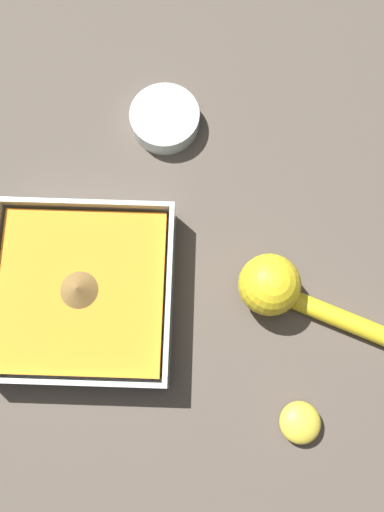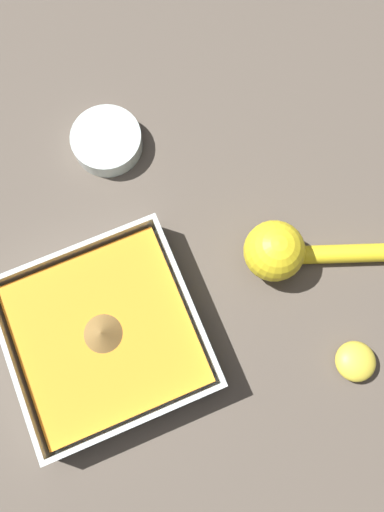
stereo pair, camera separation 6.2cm
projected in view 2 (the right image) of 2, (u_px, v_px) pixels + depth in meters
ground_plane at (121, 312)px, 0.63m from camera, size 4.00×4.00×0.00m
square_dish at (106, 335)px, 0.60m from camera, size 0.22×0.22×0.06m
spice_bowl at (107, 141)px, 0.67m from camera, size 0.09×0.09×0.03m
lemon_squeezer at (286, 251)px, 0.61m from camera, size 0.11×0.20×0.08m
lemon_half at (355, 361)px, 0.60m from camera, size 0.05×0.05×0.03m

